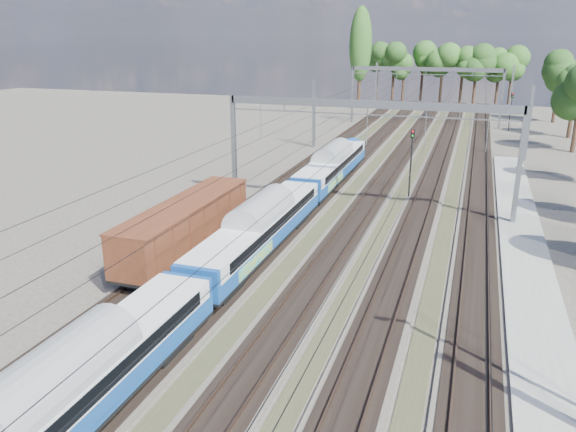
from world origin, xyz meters
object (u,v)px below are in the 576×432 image
(worker, at_px, (425,114))
(signal_near, at_px, (411,155))
(freight_boxcar, at_px, (186,225))
(emu_train, at_px, (258,224))
(signal_far, at_px, (511,107))

(worker, height_order, signal_near, signal_near)
(freight_boxcar, bearing_deg, emu_train, 15.89)
(emu_train, distance_m, signal_far, 61.23)
(worker, bearing_deg, emu_train, -165.53)
(signal_far, bearing_deg, worker, 168.09)
(emu_train, xyz_separation_m, signal_near, (7.57, 17.19, 1.56))
(freight_boxcar, height_order, worker, freight_boxcar)
(signal_near, xyz_separation_m, signal_far, (9.77, 41.53, -0.32))
(freight_boxcar, xyz_separation_m, worker, (8.69, 67.97, -1.20))
(freight_boxcar, bearing_deg, signal_near, 56.83)
(freight_boxcar, height_order, signal_far, signal_far)
(signal_near, distance_m, signal_far, 42.66)
(emu_train, xyz_separation_m, worker, (4.19, 66.68, -1.36))
(freight_boxcar, relative_size, signal_near, 2.24)
(worker, bearing_deg, freight_boxcar, -169.22)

